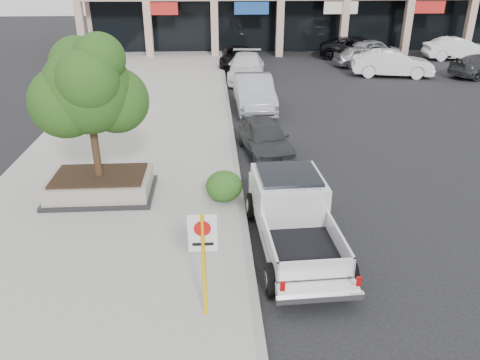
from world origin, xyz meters
The scene contains 17 objects.
ground centered at (0.00, 0.00, 0.00)m, with size 120.00×120.00×0.00m, color black.
sidewalk centered at (-5.50, 6.00, 0.07)m, with size 8.00×52.00×0.15m, color gray.
curb centered at (-1.55, 6.00, 0.07)m, with size 0.20×52.00×0.15m, color gray.
planter centered at (-5.82, 3.02, 0.48)m, with size 3.20×2.20×0.68m.
planter_tree centered at (-5.68, 3.17, 3.41)m, with size 2.90×2.55×4.00m.
no_parking_sign centered at (-2.59, -2.60, 1.63)m, with size 0.55×0.09×2.30m.
hedge centered at (-2.05, 2.41, 0.62)m, with size 1.10×0.99×0.94m, color #134515.
pickup_truck centered at (-0.35, -0.06, 0.84)m, with size 1.97×5.31×1.67m, color silver, non-canonical shape.
curb_car_a centered at (-0.38, 6.42, 0.67)m, with size 1.58×3.92×1.33m, color #2B2D30.
curb_car_b centered at (-0.25, 12.58, 0.84)m, with size 1.77×5.07×1.67m, color #9DA0A5.
curb_car_c centered at (-0.15, 19.06, 0.78)m, with size 2.19×5.39×1.56m, color silver.
curb_car_d centered at (-0.47, 23.32, 0.68)m, with size 2.24×4.87×1.35m, color black.
lot_car_a centered at (8.37, 22.72, 0.71)m, with size 1.67×4.14×1.41m, color #999DA1.
lot_car_b centered at (9.25, 19.49, 0.83)m, with size 1.75×5.03×1.66m, color silver.
lot_car_d centered at (8.85, 25.53, 0.80)m, with size 2.67×5.79×1.61m, color black.
lot_car_e centered at (9.77, 25.03, 0.78)m, with size 1.85×4.59×1.56m, color #95979C.
lot_car_f centered at (16.28, 24.86, 0.81)m, with size 1.72×4.93×1.62m, color white.
Camera 1 is at (-2.35, -10.14, 6.63)m, focal length 35.00 mm.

